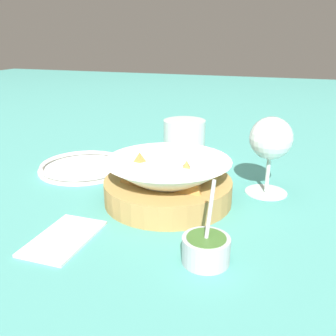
{
  "coord_description": "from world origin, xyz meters",
  "views": [
    {
      "loc": [
        -0.52,
        -0.16,
        0.26
      ],
      "look_at": [
        0.02,
        0.03,
        0.06
      ],
      "focal_mm": 40.0,
      "sensor_mm": 36.0,
      "label": 1
    }
  ],
  "objects_px": {
    "food_basket": "(168,183)",
    "side_plate": "(84,166)",
    "sauce_cup": "(206,248)",
    "wine_glass": "(271,141)",
    "beer_mug": "(184,141)"
  },
  "relations": [
    {
      "from": "wine_glass",
      "to": "beer_mug",
      "type": "bearing_deg",
      "value": 53.3
    },
    {
      "from": "sauce_cup",
      "to": "wine_glass",
      "type": "distance_m",
      "value": 0.26
    },
    {
      "from": "sauce_cup",
      "to": "side_plate",
      "type": "bearing_deg",
      "value": 52.36
    },
    {
      "from": "wine_glass",
      "to": "side_plate",
      "type": "xyz_separation_m",
      "value": [
        0.0,
        0.36,
        -0.09
      ]
    },
    {
      "from": "food_basket",
      "to": "wine_glass",
      "type": "distance_m",
      "value": 0.19
    },
    {
      "from": "wine_glass",
      "to": "beer_mug",
      "type": "xyz_separation_m",
      "value": [
        0.14,
        0.19,
        -0.05
      ]
    },
    {
      "from": "sauce_cup",
      "to": "wine_glass",
      "type": "height_order",
      "value": "wine_glass"
    },
    {
      "from": "wine_glass",
      "to": "sauce_cup",
      "type": "bearing_deg",
      "value": 167.89
    },
    {
      "from": "sauce_cup",
      "to": "beer_mug",
      "type": "bearing_deg",
      "value": 20.11
    },
    {
      "from": "food_basket",
      "to": "side_plate",
      "type": "bearing_deg",
      "value": 67.2
    },
    {
      "from": "wine_glass",
      "to": "beer_mug",
      "type": "relative_size",
      "value": 1.07
    },
    {
      "from": "food_basket",
      "to": "side_plate",
      "type": "xyz_separation_m",
      "value": [
        0.09,
        0.21,
        -0.02
      ]
    },
    {
      "from": "sauce_cup",
      "to": "side_plate",
      "type": "distance_m",
      "value": 0.4
    },
    {
      "from": "sauce_cup",
      "to": "beer_mug",
      "type": "distance_m",
      "value": 0.41
    },
    {
      "from": "food_basket",
      "to": "sauce_cup",
      "type": "height_order",
      "value": "sauce_cup"
    }
  ]
}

